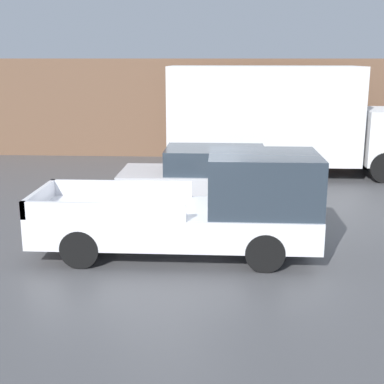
% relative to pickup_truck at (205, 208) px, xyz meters
% --- Properties ---
extents(ground_plane, '(60.00, 60.00, 0.00)m').
position_rel_pickup_truck_xyz_m(ground_plane, '(-0.54, 0.01, -0.95)').
color(ground_plane, '#4C4C4F').
extents(building_wall, '(28.00, 0.15, 3.82)m').
position_rel_pickup_truck_xyz_m(building_wall, '(-0.54, 10.89, 0.96)').
color(building_wall, brown).
rests_on(building_wall, ground).
extents(pickup_truck, '(5.56, 1.93, 2.06)m').
position_rel_pickup_truck_xyz_m(pickup_truck, '(0.00, 0.00, 0.00)').
color(pickup_truck, silver).
rests_on(pickup_truck, ground).
extents(car, '(4.52, 1.89, 1.64)m').
position_rel_pickup_truck_xyz_m(car, '(0.06, 3.12, -0.11)').
color(car, silver).
rests_on(car, ground).
extents(delivery_truck, '(8.13, 2.45, 3.59)m').
position_rel_pickup_truck_xyz_m(delivery_truck, '(2.22, 7.75, 0.95)').
color(delivery_truck, white).
rests_on(delivery_truck, ground).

